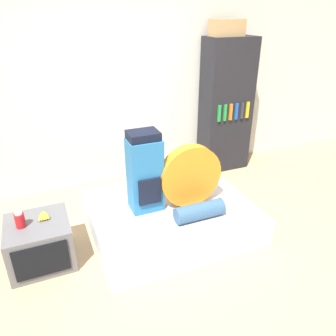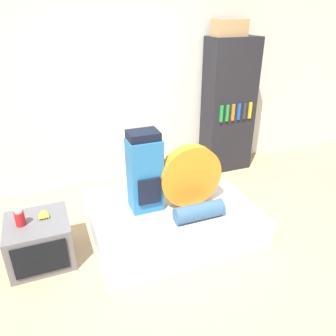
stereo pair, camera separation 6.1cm
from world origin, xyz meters
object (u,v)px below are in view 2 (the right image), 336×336
Objects in this scene: sleeping_roll at (199,212)px; canister at (20,218)px; cardboard_box at (230,28)px; bookshelf at (228,107)px; television at (40,241)px; backpack at (145,172)px; tent_bag at (190,176)px.

canister reaches higher than sleeping_roll.
canister is at bearing -156.68° from cardboard_box.
canister is 0.08× the size of bookshelf.
television is 1.33× the size of cardboard_box.
television is at bearing -175.36° from backpack.
canister is at bearing -178.68° from television.
bookshelf is at bearing 8.64° from cardboard_box.
canister reaches higher than television.
backpack is 1.96m from bookshelf.
cardboard_box is at bearing 24.24° from television.
cardboard_box reaches higher than sleeping_roll.
television is at bearing 168.45° from sleeping_roll.
television is 3.36m from cardboard_box.
backpack is at bearing 4.30° from canister.
tent_bag is at bearing -12.59° from backpack.
canister is 3.09m from bookshelf.
tent_bag is 2.09m from cardboard_box.
backpack is 5.64× the size of canister.
sleeping_roll is (0.43, -0.40, -0.33)m from backpack.
backpack is at bearing -145.66° from bookshelf.
television is (-1.55, 0.01, -0.41)m from tent_bag.
backpack is 0.67m from sleeping_roll.
sleeping_roll reaches higher than television.
television is at bearing 1.32° from canister.
sleeping_roll is 0.90× the size of television.
sleeping_roll is 1.67m from canister.
backpack reaches higher than tent_bag.
backpack is 1.98× the size of cardboard_box.
cardboard_box is (1.52, 1.09, 1.27)m from backpack.
tent_bag is 1.69m from bookshelf.
backpack is 0.45× the size of bookshelf.
tent_bag is 1.67m from canister.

